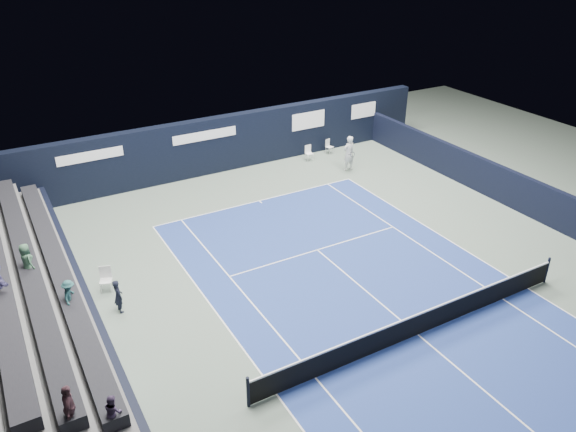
# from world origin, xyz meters

# --- Properties ---
(ground) EXTENTS (48.00, 48.00, 0.00)m
(ground) POSITION_xyz_m (0.00, 2.00, 0.00)
(ground) COLOR #596A5F
(ground) RESTS_ON ground
(court_surface) EXTENTS (10.97, 23.77, 0.01)m
(court_surface) POSITION_xyz_m (0.00, 0.00, 0.00)
(court_surface) COLOR navy
(court_surface) RESTS_ON ground
(enclosure_wall_right) EXTENTS (0.30, 22.00, 1.80)m
(enclosure_wall_right) POSITION_xyz_m (10.50, 6.00, 0.90)
(enclosure_wall_right) COLOR black
(enclosure_wall_right) RESTS_ON ground
(folding_chair_back_a) EXTENTS (0.42, 0.41, 0.90)m
(folding_chair_back_a) POSITION_xyz_m (5.04, 15.35, 0.51)
(folding_chair_back_a) COLOR white
(folding_chair_back_a) RESTS_ON ground
(folding_chair_back_b) EXTENTS (0.48, 0.47, 0.87)m
(folding_chair_back_b) POSITION_xyz_m (6.67, 15.70, 0.49)
(folding_chair_back_b) COLOR silver
(folding_chair_back_b) RESTS_ON ground
(line_judge_chair) EXTENTS (0.56, 0.55, 1.00)m
(line_judge_chair) POSITION_xyz_m (-8.51, 7.89, 0.57)
(line_judge_chair) COLOR white
(line_judge_chair) RESTS_ON ground
(line_judge) EXTENTS (0.37, 0.51, 1.31)m
(line_judge) POSITION_xyz_m (-8.44, 6.33, 0.65)
(line_judge) COLOR black
(line_judge) RESTS_ON ground
(court_markings) EXTENTS (11.03, 23.83, 0.00)m
(court_markings) POSITION_xyz_m (0.00, 0.00, 0.01)
(court_markings) COLOR white
(court_markings) RESTS_ON court_surface
(tennis_net) EXTENTS (12.90, 0.10, 1.10)m
(tennis_net) POSITION_xyz_m (0.00, 0.00, 0.51)
(tennis_net) COLOR black
(tennis_net) RESTS_ON ground
(back_sponsor_wall) EXTENTS (26.00, 0.63, 3.10)m
(back_sponsor_wall) POSITION_xyz_m (0.01, 16.50, 1.55)
(back_sponsor_wall) COLOR black
(back_sponsor_wall) RESTS_ON ground
(side_barrier_left) EXTENTS (0.33, 22.00, 1.20)m
(side_barrier_left) POSITION_xyz_m (-9.50, 5.97, 0.60)
(side_barrier_left) COLOR black
(side_barrier_left) RESTS_ON ground
(tennis_player) EXTENTS (0.77, 0.88, 2.01)m
(tennis_player) POSITION_xyz_m (6.19, 12.96, 1.00)
(tennis_player) COLOR silver
(tennis_player) RESTS_ON ground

